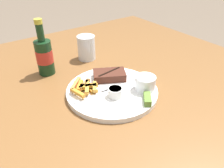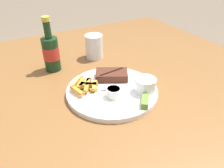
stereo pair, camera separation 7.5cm
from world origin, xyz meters
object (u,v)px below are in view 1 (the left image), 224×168
Objects in this scene: dipping_sauce_cup at (115,92)px; fork_utensil at (91,96)px; beer_bottle at (44,55)px; steak_portion at (109,75)px; dinner_plate at (112,91)px; pickle_spear at (147,99)px; drinking_glass at (86,48)px; coleslaw_cup at (145,82)px.

fork_utensil is (-0.07, 0.05, -0.02)m from dipping_sauce_cup.
steak_portion is at bearing -51.86° from beer_bottle.
fork_utensil is at bearing -80.25° from beer_bottle.
steak_portion is (0.03, 0.06, 0.02)m from dinner_plate.
drinking_glass is at bearing 87.37° from pickle_spear.
beer_bottle is (-0.13, 0.27, 0.07)m from dinner_plate.
coleslaw_cup is at bearing -86.41° from drinking_glass.
drinking_glass reaches higher than steak_portion.
steak_portion is 1.94× the size of coleslaw_cup.
beer_bottle is 0.20m from drinking_glass.
dinner_plate is at bearing 0.00° from fork_utensil.
pickle_spear is at bearing -84.98° from steak_portion.
dinner_plate is 0.12m from coleslaw_cup.
steak_portion is 0.27m from beer_bottle.
drinking_glass is (0.07, 0.29, 0.04)m from dinner_plate.
coleslaw_cup is at bearing -56.81° from beer_bottle.
dipping_sauce_cup is at bearing 166.38° from coleslaw_cup.
steak_portion reaches higher than dinner_plate.
fork_utensil is 0.61× the size of beer_bottle.
fork_utensil is at bearing -153.31° from steak_portion.
beer_bottle is at bearing 115.77° from dinner_plate.
fork_utensil is at bearing 136.30° from pickle_spear.
coleslaw_cup is 0.19m from fork_utensil.
dinner_plate is at bearing 143.09° from coleslaw_cup.
drinking_glass is (0.04, 0.23, 0.02)m from steak_portion.
steak_portion is at bearing 64.21° from dipping_sauce_cup.
drinking_glass is at bearing 64.14° from fork_utensil.
drinking_glass is (0.09, 0.33, 0.02)m from dipping_sauce_cup.
steak_portion is 1.28× the size of drinking_glass.
drinking_glass reaches higher than dipping_sauce_cup.
steak_portion is 2.85× the size of dipping_sauce_cup.
pickle_spear is at bearing -126.39° from coleslaw_cup.
dinner_plate is 2.32× the size of steak_portion.
beer_bottle is (-0.18, 0.40, 0.05)m from pickle_spear.
steak_portion is at bearing 62.09° from dinner_plate.
dinner_plate is 6.62× the size of dipping_sauce_cup.
dinner_plate is 0.09m from fork_utensil.
steak_portion is 1.02× the size of fork_utensil.
pickle_spear reaches higher than dinner_plate.
pickle_spear is (0.05, -0.12, 0.02)m from dinner_plate.
steak_portion is 0.13m from fork_utensil.
beer_bottle reaches higher than fork_utensil.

